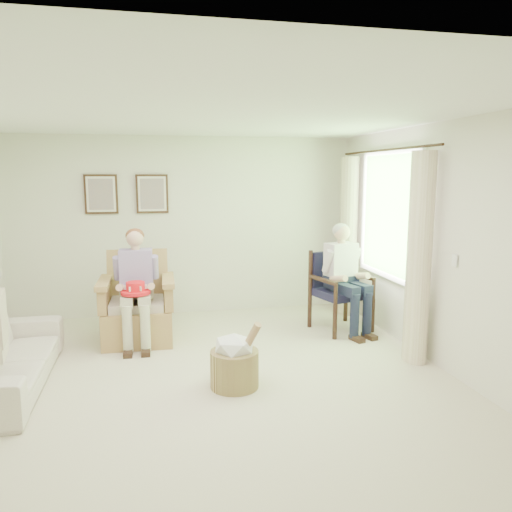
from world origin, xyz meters
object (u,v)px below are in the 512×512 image
(person_wicker, at_px, (136,279))
(hatbox, at_px, (235,360))
(red_hat, at_px, (136,289))
(person_dark, at_px, (344,270))
(wood_armchair, at_px, (339,287))
(sofa, at_px, (2,358))
(wicker_armchair, at_px, (138,313))

(person_wicker, xyz_separation_m, hatbox, (0.94, -1.50, -0.54))
(red_hat, relative_size, hatbox, 0.49)
(person_wicker, distance_m, person_dark, 2.63)
(person_wicker, height_order, red_hat, person_wicker)
(red_hat, bearing_deg, wood_armchair, 6.41)
(wood_armchair, distance_m, sofa, 4.07)
(person_wicker, bearing_deg, person_dark, -0.05)
(sofa, distance_m, person_dark, 4.05)
(wicker_armchair, relative_size, person_wicker, 0.80)
(red_hat, distance_m, hatbox, 1.67)
(red_hat, bearing_deg, person_wicker, 87.96)
(wood_armchair, height_order, red_hat, wood_armchair)
(person_dark, height_order, red_hat, person_dark)
(wicker_armchair, height_order, hatbox, wicker_armchair)
(wood_armchair, distance_m, person_wicker, 2.65)
(person_dark, bearing_deg, hatbox, -155.37)
(person_wicker, bearing_deg, sofa, -139.48)
(wood_armchair, height_order, person_dark, person_dark)
(wood_armchair, height_order, person_wicker, person_wicker)
(red_hat, bearing_deg, hatbox, -53.94)
(wicker_armchair, relative_size, wood_armchair, 1.08)
(sofa, height_order, hatbox, hatbox)
(wicker_armchair, xyz_separation_m, wood_armchair, (2.63, -0.05, 0.21))
(sofa, xyz_separation_m, red_hat, (1.26, 0.82, 0.43))
(wood_armchair, height_order, sofa, wood_armchair)
(hatbox, bearing_deg, wicker_armchair, 119.67)
(person_dark, xyz_separation_m, red_hat, (-2.64, -0.13, -0.10))
(hatbox, bearing_deg, person_wicker, 122.01)
(person_wicker, relative_size, red_hat, 4.04)
(person_dark, height_order, hatbox, person_dark)
(person_dark, bearing_deg, wicker_armchair, 159.74)
(wood_armchair, bearing_deg, sofa, -179.48)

